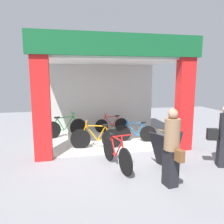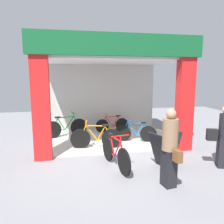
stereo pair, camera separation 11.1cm
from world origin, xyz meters
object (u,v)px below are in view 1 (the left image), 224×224
(bicycle_inside_3, at_px, (65,128))
(pedestrian_1, at_px, (172,147))
(bicycle_inside_0, at_px, (96,138))
(bicycle_inside_2, at_px, (135,133))
(pedestrian_0, at_px, (223,136))
(bicycle_inside_1, at_px, (112,124))
(bicycle_parked_0, at_px, (116,153))
(sandwich_board_sign, at_px, (165,149))

(bicycle_inside_3, distance_m, pedestrian_1, 4.87)
(bicycle_inside_3, bearing_deg, bicycle_inside_0, -58.36)
(pedestrian_1, bearing_deg, bicycle_inside_2, 85.40)
(pedestrian_0, bearing_deg, bicycle_inside_3, 137.22)
(bicycle_inside_0, xyz_separation_m, bicycle_inside_1, (0.93, 2.01, -0.05))
(bicycle_inside_0, relative_size, pedestrian_1, 0.98)
(bicycle_inside_0, bearing_deg, pedestrian_1, -66.15)
(bicycle_inside_0, relative_size, bicycle_parked_0, 0.98)
(pedestrian_0, relative_size, pedestrian_1, 0.96)
(bicycle_inside_3, bearing_deg, pedestrian_0, -42.78)
(pedestrian_0, bearing_deg, bicycle_parked_0, 168.80)
(bicycle_inside_0, bearing_deg, bicycle_inside_3, 121.64)
(bicycle_inside_0, distance_m, pedestrian_0, 3.67)
(bicycle_inside_0, bearing_deg, bicycle_inside_1, 65.05)
(bicycle_inside_2, distance_m, sandwich_board_sign, 2.24)
(bicycle_inside_0, xyz_separation_m, bicycle_parked_0, (0.29, -1.55, 0.01))
(bicycle_inside_1, xyz_separation_m, bicycle_inside_2, (0.53, -1.56, 0.02))
(bicycle_inside_1, relative_size, bicycle_inside_3, 0.87)
(bicycle_inside_3, xyz_separation_m, pedestrian_1, (2.19, -4.32, 0.48))
(bicycle_parked_0, distance_m, pedestrian_1, 1.58)
(bicycle_inside_1, height_order, bicycle_inside_2, bicycle_inside_2)
(bicycle_inside_3, relative_size, pedestrian_1, 0.98)
(bicycle_inside_0, distance_m, bicycle_inside_2, 1.54)
(bicycle_parked_0, bearing_deg, bicycle_inside_1, 79.81)
(bicycle_inside_1, distance_m, pedestrian_1, 4.79)
(bicycle_parked_0, relative_size, pedestrian_0, 1.04)
(bicycle_inside_0, height_order, pedestrian_1, pedestrian_1)
(bicycle_inside_1, height_order, bicycle_inside_3, bicycle_inside_3)
(bicycle_parked_0, xyz_separation_m, pedestrian_1, (0.92, -1.19, 0.48))
(sandwich_board_sign, height_order, pedestrian_0, pedestrian_0)
(bicycle_inside_0, bearing_deg, sandwich_board_sign, -49.32)
(bicycle_inside_0, height_order, pedestrian_0, pedestrian_0)
(bicycle_parked_0, relative_size, pedestrian_1, 1.00)
(sandwich_board_sign, distance_m, pedestrian_0, 1.52)
(bicycle_inside_2, relative_size, bicycle_inside_3, 0.88)
(sandwich_board_sign, relative_size, pedestrian_1, 0.57)
(bicycle_inside_0, distance_m, bicycle_inside_1, 2.22)
(pedestrian_0, distance_m, pedestrian_1, 1.89)
(bicycle_inside_3, height_order, sandwich_board_sign, sandwich_board_sign)
(bicycle_inside_3, xyz_separation_m, pedestrian_0, (3.96, -3.66, 0.45))
(bicycle_inside_0, relative_size, pedestrian_0, 1.02)
(bicycle_inside_3, distance_m, pedestrian_0, 5.41)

